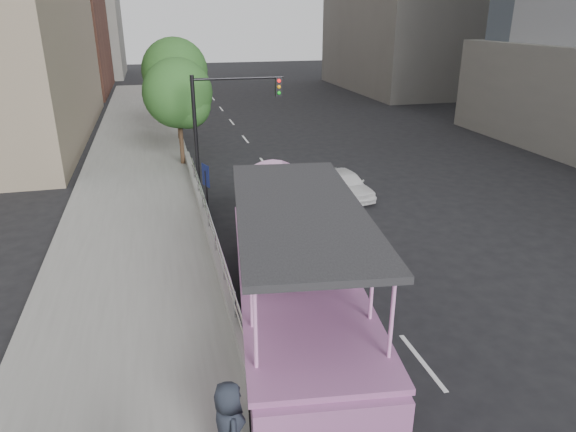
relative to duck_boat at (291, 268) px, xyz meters
name	(u,v)px	position (x,y,z in m)	size (l,w,h in m)	color
ground	(352,322)	(1.46, -0.88, -1.36)	(160.00, 160.00, 0.00)	black
sidewalk	(136,208)	(-4.29, 9.12, -1.21)	(5.50, 80.00, 0.30)	gray
kerb_wall	(225,285)	(-1.66, 1.12, -0.88)	(0.24, 30.00, 0.36)	#ACACA7
guardrail	(224,264)	(-1.66, 1.12, -0.22)	(0.07, 22.00, 0.71)	silver
duck_boat	(291,268)	(0.00, 0.00, 0.00)	(4.10, 11.32, 3.68)	black
car	(345,184)	(4.82, 8.75, -0.76)	(1.44, 3.57, 1.22)	white
pedestrian_far	(229,428)	(-2.41, -5.06, -0.17)	(0.87, 0.57, 1.78)	#20252F
parking_sign	(206,189)	(-1.54, 6.54, 0.25)	(0.21, 0.55, 2.55)	black
traffic_signal	(221,113)	(-0.24, 11.62, 2.13)	(4.20, 0.32, 5.20)	black
street_tree_near	(180,96)	(-1.84, 15.04, 2.46)	(3.52, 3.52, 5.72)	#372719
street_tree_far	(177,74)	(-1.64, 21.04, 2.94)	(3.97, 3.97, 6.45)	#372719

